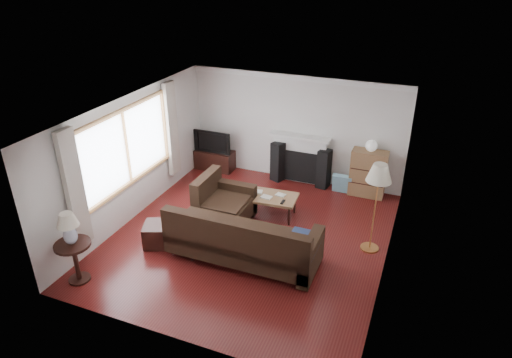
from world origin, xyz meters
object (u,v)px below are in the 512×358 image
at_px(tv_stand, 215,160).
at_px(side_table, 76,262).
at_px(sectional_sofa, 243,237).
at_px(coffee_table, 268,205).
at_px(bookshelf, 368,173).
at_px(floor_lamp, 375,208).

distance_m(tv_stand, side_table, 4.73).
distance_m(tv_stand, sectional_sofa, 3.84).
bearing_deg(coffee_table, bookshelf, 39.21).
bearing_deg(side_table, coffee_table, 55.08).
xyz_separation_m(coffee_table, floor_lamp, (2.16, -0.42, 0.62)).
relative_size(floor_lamp, side_table, 2.36).
height_order(bookshelf, sectional_sofa, bookshelf).
bearing_deg(tv_stand, coffee_table, -38.71).
bearing_deg(sectional_sofa, coffee_table, 94.86).
xyz_separation_m(tv_stand, bookshelf, (3.75, 0.03, 0.29)).
xyz_separation_m(bookshelf, floor_lamp, (0.43, -2.07, 0.33)).
distance_m(coffee_table, side_table, 3.80).
xyz_separation_m(coffee_table, side_table, (-2.17, -3.11, 0.13)).
bearing_deg(bookshelf, side_table, -129.40).
height_order(coffee_table, side_table, side_table).
xyz_separation_m(bookshelf, side_table, (-3.91, -4.76, -0.17)).
bearing_deg(tv_stand, sectional_sofa, -55.99).
height_order(bookshelf, coffee_table, bookshelf).
relative_size(coffee_table, side_table, 1.63).
distance_m(sectional_sofa, floor_lamp, 2.36).
bearing_deg(floor_lamp, bookshelf, 101.62).
relative_size(tv_stand, side_table, 1.33).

